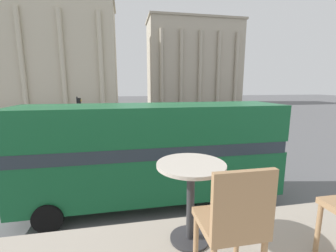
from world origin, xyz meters
name	(u,v)px	position (x,y,z in m)	size (l,w,h in m)	color
double_decker_bus	(153,150)	(1.24, 6.54, 2.30)	(10.25, 2.64, 4.13)	black
cafe_dining_table	(191,185)	(0.72, -0.35, 4.03)	(0.60, 0.60, 0.73)	#2D2D30
cafe_chair_0	(233,222)	(0.84, -0.90, 4.01)	(0.40, 0.40, 0.91)	#A87F56
plaza_building_left	(52,55)	(-14.37, 50.20, 11.08)	(26.26, 13.65, 22.16)	beige
plaza_building_right	(194,63)	(18.55, 57.56, 10.72)	(24.52, 11.55, 21.45)	#B2A893
traffic_light_near	(35,134)	(-4.84, 11.31, 2.17)	(0.42, 0.24, 3.30)	black
traffic_light_mid	(79,114)	(-3.58, 17.23, 2.58)	(0.42, 0.24, 3.96)	black
pedestrian_black	(81,118)	(-5.06, 26.14, 0.94)	(0.32, 0.32, 1.64)	#282B33
pedestrian_olive	(97,144)	(-1.73, 13.04, 1.01)	(0.32, 0.32, 1.74)	#282B33
pedestrian_white	(126,130)	(0.17, 18.06, 0.93)	(0.32, 0.32, 1.62)	#282B33
pedestrian_yellow	(150,131)	(2.19, 16.90, 0.98)	(0.32, 0.32, 1.70)	#282B33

